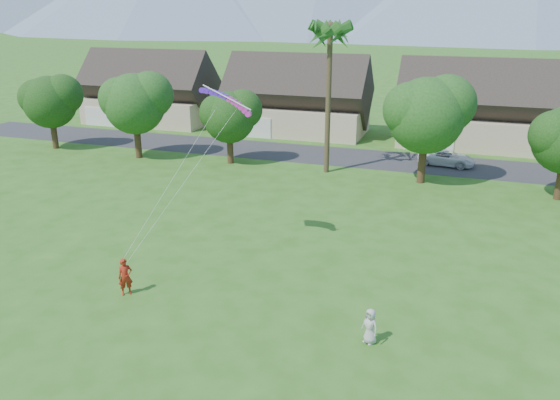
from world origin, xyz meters
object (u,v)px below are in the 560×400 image
at_px(kite_flyer, 125,277).
at_px(watcher, 370,326).
at_px(parked_car, 446,158).
at_px(parafoil_kite, 228,98).

xyz_separation_m(kite_flyer, watcher, (12.09, -0.31, -0.16)).
bearing_deg(parked_car, parafoil_kite, 160.79).
distance_m(kite_flyer, watcher, 12.09).
relative_size(watcher, parafoil_kite, 0.51).
bearing_deg(parked_car, kite_flyer, 161.15).
height_order(parked_car, parafoil_kite, parafoil_kite).
xyz_separation_m(watcher, parked_car, (1.78, 29.82, -0.11)).
height_order(kite_flyer, parafoil_kite, parafoil_kite).
xyz_separation_m(parked_car, parafoil_kite, (-10.98, -22.99, 8.17)).
relative_size(kite_flyer, watcher, 1.20).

